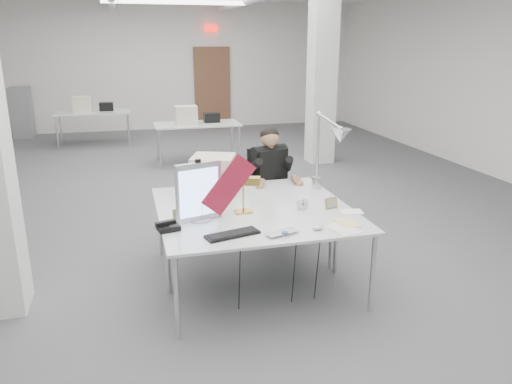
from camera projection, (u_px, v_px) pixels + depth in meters
room_shell at (214, 87)px, 6.50m from camera, size 10.04×14.04×3.24m
desk_main at (267, 225)px, 4.33m from camera, size 1.80×0.90×0.02m
desk_second at (243, 195)px, 5.17m from camera, size 1.80×0.90×0.02m
bg_desk_a at (197, 124)px, 9.47m from camera, size 1.60×0.80×0.02m
bg_desk_b at (93, 112)px, 11.01m from camera, size 1.60×0.80×0.02m
filing_cabinet at (22, 113)px, 11.98m from camera, size 0.45×0.55×1.20m
office_chair at (268, 196)px, 5.92m from camera, size 0.61×0.61×1.01m
seated_person at (270, 165)px, 5.76m from camera, size 0.61×0.69×0.88m
monitor at (199, 192)px, 4.35m from camera, size 0.42×0.16×0.53m
pennant at (229, 185)px, 4.37m from camera, size 0.51×0.07×0.55m
keyboard at (232, 234)px, 4.08m from camera, size 0.47×0.26×0.02m
laptop at (285, 234)px, 4.07m from camera, size 0.33×0.26×0.02m
mouse at (318, 228)px, 4.20m from camera, size 0.11×0.09×0.04m
bankers_lamp at (243, 195)px, 4.58m from camera, size 0.33×0.21×0.34m
desk_phone at (168, 227)px, 4.20m from camera, size 0.21×0.19×0.04m
picture_frame_left at (180, 215)px, 4.41m from camera, size 0.13×0.04×0.10m
picture_frame_right at (331, 203)px, 4.72m from camera, size 0.14×0.07×0.11m
desk_clock at (302, 204)px, 4.70m from camera, size 0.11×0.04×0.11m
paper_stack_a at (343, 229)px, 4.22m from camera, size 0.26×0.33×0.01m
paper_stack_b at (347, 222)px, 4.36m from camera, size 0.18×0.25×0.01m
paper_stack_c at (351, 212)px, 4.64m from camera, size 0.22×0.17×0.01m
beige_monitor at (213, 175)px, 5.14m from camera, size 0.53×0.52×0.40m
architect_lamp at (327, 149)px, 5.01m from camera, size 0.54×0.79×0.97m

